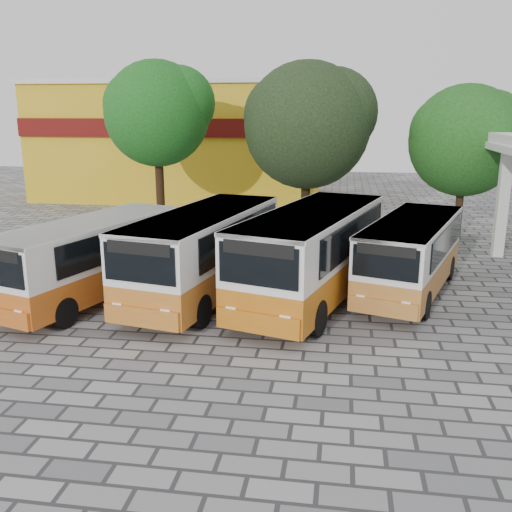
% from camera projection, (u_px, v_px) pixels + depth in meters
% --- Properties ---
extents(ground, '(90.00, 90.00, 0.00)m').
position_uv_depth(ground, '(307.00, 334.00, 16.76)').
color(ground, slate).
rests_on(ground, ground).
extents(shophouse_block, '(20.40, 10.40, 8.30)m').
position_uv_depth(shophouse_block, '(183.00, 140.00, 42.19)').
color(shophouse_block, gold).
rests_on(shophouse_block, ground).
extents(bus_far_left, '(4.50, 8.12, 2.75)m').
position_uv_depth(bus_far_left, '(92.00, 255.00, 19.42)').
color(bus_far_left, '#C15614').
rests_on(bus_far_left, ground).
extents(bus_centre_left, '(4.17, 8.76, 3.02)m').
position_uv_depth(bus_centre_left, '(204.00, 248.00, 19.65)').
color(bus_centre_left, '#BF6B1E').
rests_on(bus_centre_left, ground).
extents(bus_centre_right, '(4.99, 9.25, 3.15)m').
position_uv_depth(bus_centre_right, '(312.00, 250.00, 19.14)').
color(bus_centre_right, '#BC630E').
rests_on(bus_centre_right, ground).
extents(bus_far_right, '(4.46, 7.90, 2.67)m').
position_uv_depth(bus_far_right, '(412.00, 251.00, 20.08)').
color(bus_far_right, '#B46E29').
rests_on(bus_far_right, ground).
extents(tree_left, '(5.96, 5.67, 8.99)m').
position_uv_depth(tree_left, '(158.00, 110.00, 30.74)').
color(tree_left, '#321D0F').
rests_on(tree_left, ground).
extents(tree_middle, '(6.90, 6.57, 8.86)m').
position_uv_depth(tree_middle, '(309.00, 121.00, 29.57)').
color(tree_middle, black).
rests_on(tree_middle, ground).
extents(tree_right, '(5.75, 5.48, 7.63)m').
position_uv_depth(tree_right, '(467.00, 137.00, 28.05)').
color(tree_right, '#312213').
rests_on(tree_right, ground).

